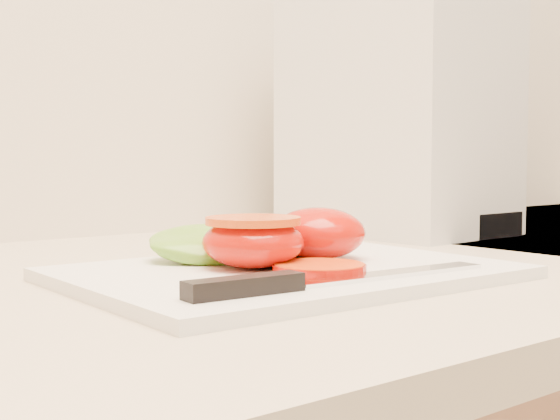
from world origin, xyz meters
TOP-DOWN VIEW (x-y plane):
  - cutting_board at (-0.13, 1.60)m, footprint 0.35×0.25m
  - tomato_half_dome at (-0.08, 1.62)m, footprint 0.08×0.08m
  - tomato_half_cut at (-0.15, 1.61)m, footprint 0.08×0.08m
  - tomato_slice_0 at (-0.13, 1.56)m, footprint 0.07×0.07m
  - lettuce_leaf_0 at (-0.14, 1.67)m, footprint 0.15×0.11m
  - lettuce_leaf_1 at (-0.10, 1.67)m, footprint 0.13×0.11m
  - knife at (-0.18, 1.51)m, footprint 0.26×0.03m
  - appliance at (0.22, 1.80)m, footprint 0.22×0.26m

SIDE VIEW (x-z plane):
  - cutting_board at x=-0.13m, z-range 0.93..0.94m
  - tomato_slice_0 at x=-0.13m, z-range 0.94..0.95m
  - knife at x=-0.18m, z-range 0.94..0.95m
  - lettuce_leaf_1 at x=-0.10m, z-range 0.94..0.96m
  - lettuce_leaf_0 at x=-0.14m, z-range 0.94..0.97m
  - tomato_half_cut at x=-0.15m, z-range 0.94..0.98m
  - tomato_half_dome at x=-0.08m, z-range 0.94..0.98m
  - appliance at x=0.22m, z-range 0.93..1.23m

